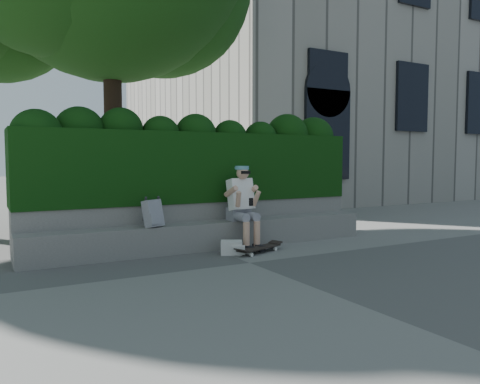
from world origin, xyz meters
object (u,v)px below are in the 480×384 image
person (242,203)px  backpack_ground (232,248)px  backpack_plaid (153,214)px  skateboard (259,248)px

person → backpack_ground: person is taller
person → backpack_plaid: bearing=177.0°
person → backpack_plaid: 1.54m
backpack_plaid → backpack_ground: (1.11, -0.49, -0.55)m
skateboard → backpack_plaid: 1.76m
person → skateboard: bearing=-88.3°
person → backpack_plaid: size_ratio=3.32×
skateboard → backpack_ground: size_ratio=2.71×
backpack_plaid → backpack_ground: 1.33m
backpack_ground → skateboard: bearing=14.7°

